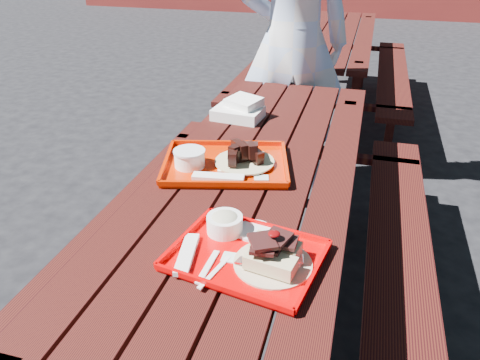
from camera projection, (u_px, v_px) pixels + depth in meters
The scene contains 7 objects.
ground at pixel (249, 326), 2.09m from camera, with size 60.00×60.00×0.00m, color black.
picnic_table_near at pixel (250, 221), 1.82m from camera, with size 1.41×2.40×0.75m.
picnic_table_far at pixel (328, 55), 4.19m from camera, with size 1.41×2.40×0.75m.
near_tray at pixel (249, 247), 1.31m from camera, with size 0.45×0.38×0.13m.
far_tray at pixel (223, 162), 1.80m from camera, with size 0.55×0.47×0.08m.
white_cloth at pixel (240, 110), 2.26m from camera, with size 0.25×0.22×0.09m.
person at pixel (292, 43), 2.83m from camera, with size 0.69×0.45×1.90m, color #BDD5FF.
Camera 1 is at (0.37, -1.48, 1.57)m, focal length 35.00 mm.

